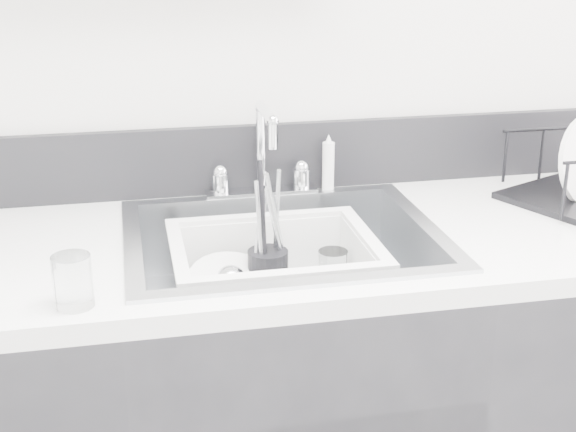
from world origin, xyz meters
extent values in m
cube|color=silver|center=(0.00, 1.49, 1.30)|extent=(3.50, 0.02, 2.60)
cube|color=white|center=(0.00, 1.19, 0.90)|extent=(3.20, 0.62, 0.04)
cube|color=black|center=(0.00, 1.49, 1.00)|extent=(3.20, 0.02, 0.16)
cube|color=silver|center=(0.00, 1.44, 0.93)|extent=(0.26, 0.06, 0.02)
cylinder|color=silver|center=(-0.10, 1.44, 0.96)|extent=(0.04, 0.04, 0.05)
cylinder|color=silver|center=(0.10, 1.44, 0.96)|extent=(0.04, 0.04, 0.05)
cylinder|color=silver|center=(0.00, 1.44, 1.03)|extent=(0.02, 0.02, 0.20)
cylinder|color=silver|center=(0.00, 1.37, 1.14)|extent=(0.02, 0.15, 0.02)
cylinder|color=white|center=(0.16, 1.44, 0.99)|extent=(0.03, 0.03, 0.14)
cylinder|color=white|center=(-0.09, 1.18, 0.77)|extent=(0.22, 0.22, 0.01)
cylinder|color=white|center=(-0.09, 1.18, 0.79)|extent=(0.21, 0.21, 0.01)
cylinder|color=white|center=(-0.10, 1.18, 0.82)|extent=(0.24, 0.24, 0.09)
cylinder|color=black|center=(-0.03, 1.22, 0.82)|extent=(0.09, 0.09, 0.11)
cylinder|color=silver|center=(-0.04, 1.23, 0.92)|extent=(0.01, 0.05, 0.21)
cylinder|color=silver|center=(-0.01, 1.22, 0.91)|extent=(0.02, 0.04, 0.19)
cylinder|color=black|center=(-0.04, 1.23, 0.94)|extent=(0.01, 0.06, 0.23)
cylinder|color=white|center=(0.12, 1.23, 0.81)|extent=(0.08, 0.08, 0.09)
cylinder|color=white|center=(-0.40, 0.95, 0.97)|extent=(0.07, 0.07, 0.09)
imported|color=white|center=(0.06, 1.11, 0.78)|extent=(0.13, 0.13, 0.03)
camera|label=1|loc=(-0.30, -0.30, 1.52)|focal=50.00mm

